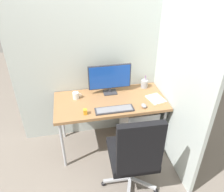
% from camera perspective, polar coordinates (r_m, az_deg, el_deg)
% --- Properties ---
extents(ground_plane, '(8.00, 8.00, 0.00)m').
position_cam_1_polar(ground_plane, '(3.24, -0.39, -11.93)').
color(ground_plane, slate).
extents(wall_back, '(2.35, 0.04, 2.80)m').
position_cam_1_polar(wall_back, '(2.81, -1.95, 14.50)').
color(wall_back, '#B7C1BC').
rests_on(wall_back, ground_plane).
extents(wall_side_right, '(0.04, 1.63, 2.80)m').
position_cam_1_polar(wall_side_right, '(2.58, 16.26, 11.61)').
color(wall_side_right, '#B7C1BC').
rests_on(wall_side_right, ground_plane).
extents(desk, '(1.37, 0.66, 0.73)m').
position_cam_1_polar(desk, '(2.81, -0.44, -1.90)').
color(desk, '#996B42').
rests_on(desk, ground_plane).
extents(office_chair, '(0.62, 0.64, 1.07)m').
position_cam_1_polar(office_chair, '(2.33, 5.76, -14.44)').
color(office_chair, black).
rests_on(office_chair, ground_plane).
extents(filing_cabinet, '(0.40, 0.48, 0.61)m').
position_cam_1_polar(filing_cabinet, '(3.09, 6.52, -7.10)').
color(filing_cabinet, silver).
rests_on(filing_cabinet, ground_plane).
extents(monitor, '(0.54, 0.14, 0.39)m').
position_cam_1_polar(monitor, '(2.83, -0.58, 4.65)').
color(monitor, '#333338').
rests_on(monitor, desk).
extents(keyboard, '(0.45, 0.14, 0.02)m').
position_cam_1_polar(keyboard, '(2.60, 0.60, -3.46)').
color(keyboard, '#333338').
rests_on(keyboard, desk).
extents(mouse, '(0.07, 0.09, 0.04)m').
position_cam_1_polar(mouse, '(2.67, 8.11, -2.46)').
color(mouse, gray).
rests_on(mouse, desk).
extents(pen_holder, '(0.09, 0.09, 0.17)m').
position_cam_1_polar(pen_holder, '(3.06, 8.23, 3.13)').
color(pen_holder, '#9EA0A5').
rests_on(pen_holder, desk).
extents(notebook, '(0.22, 0.26, 0.02)m').
position_cam_1_polar(notebook, '(2.84, 11.06, -0.75)').
color(notebook, beige).
rests_on(notebook, desk).
extents(coffee_mug, '(0.11, 0.08, 0.09)m').
position_cam_1_polar(coffee_mug, '(2.82, -9.17, 0.13)').
color(coffee_mug, white).
rests_on(coffee_mug, desk).
extents(desk_clamp_accessory, '(0.04, 0.04, 0.06)m').
position_cam_1_polar(desk_clamp_accessory, '(2.54, -6.82, -4.00)').
color(desk_clamp_accessory, orange).
rests_on(desk_clamp_accessory, desk).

